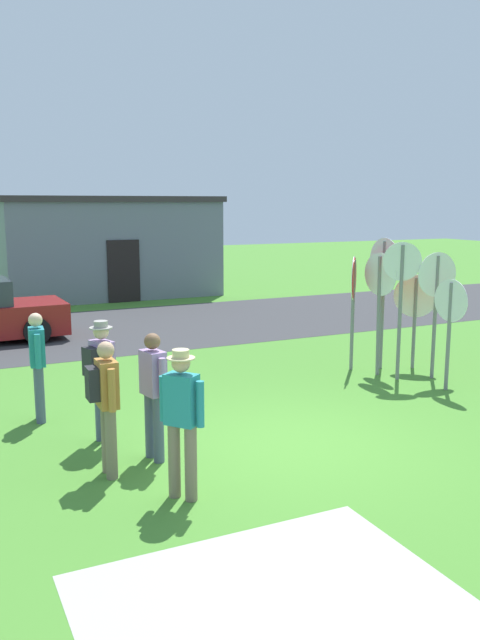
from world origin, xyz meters
TOP-DOWN VIEW (x-y plane):
  - ground_plane at (0.00, 0.00)m, footprint 80.00×80.00m
  - street_asphalt at (0.00, 9.36)m, footprint 60.00×6.40m
  - concrete_path at (-1.94, -3.14)m, footprint 3.20×2.40m
  - building_background at (1.59, 15.77)m, footprint 7.59×3.82m
  - stop_sign_rear_right at (3.23, 3.07)m, footprint 0.58×0.67m
  - stop_sign_leaning_left at (3.43, 2.50)m, footprint 0.15×0.82m
  - stop_sign_center_cluster at (3.82, 2.89)m, footprint 0.08×0.84m
  - stop_sign_rear_left at (3.58, 2.07)m, footprint 0.65×0.34m
  - stop_sign_far_back at (4.44, 2.65)m, footprint 0.65×0.59m
  - stop_sign_leaning_right at (3.92, 1.13)m, footprint 0.08×0.76m
  - stop_sign_nearest at (4.25, 1.86)m, footprint 0.84×0.11m
  - person_near_signs at (-1.91, -0.95)m, footprint 0.39×0.47m
  - person_on_left at (-2.95, 2.53)m, footprint 0.25×0.57m
  - person_in_dark_shirt at (-1.84, 0.29)m, footprint 0.29×0.56m
  - person_in_teal at (-2.30, 1.17)m, footprint 0.42×0.55m
  - person_in_blue at (-2.52, 0.04)m, footprint 0.35×0.57m

SIDE VIEW (x-z plane):
  - ground_plane at x=0.00m, z-range 0.00..0.00m
  - concrete_path at x=-1.94m, z-range 0.00..0.01m
  - street_asphalt at x=0.00m, z-range 0.00..0.01m
  - person_on_left at x=-2.95m, z-range 0.11..1.80m
  - person_in_dark_shirt at x=-1.84m, z-range 0.11..1.80m
  - person_in_blue at x=-2.52m, z-range 0.14..1.83m
  - person_near_signs at x=-1.91m, z-range 0.12..1.85m
  - person_in_teal at x=-2.30m, z-range 0.14..1.88m
  - stop_sign_far_back at x=4.44m, z-range 0.34..2.26m
  - stop_sign_leaning_right at x=3.92m, z-range 0.36..2.37m
  - stop_sign_rear_right at x=3.23m, z-range 0.44..2.73m
  - stop_sign_leaning_left at x=3.43m, z-range 0.45..2.84m
  - stop_sign_nearest at x=4.25m, z-range 0.46..2.88m
  - stop_sign_rear_left at x=3.58m, z-range 0.47..3.08m
  - building_background at x=1.59m, z-range 0.01..3.56m
  - stop_sign_center_cluster at x=3.82m, z-range 0.51..3.15m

